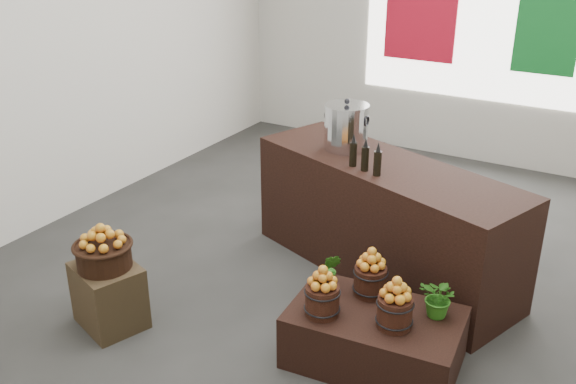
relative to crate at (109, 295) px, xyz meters
The scene contains 18 objects.
ground 1.91m from the crate, 50.98° to the left, with size 7.00×7.00×0.00m, color #343331.
deco_red_left 5.25m from the crate, 83.14° to the left, with size 0.90×0.04×1.40m, color #B40D22.
deco_green_right 5.56m from the crate, 67.04° to the left, with size 0.70×0.04×1.00m, color #0F6623.
crate is the anchor object (origin of this frame).
wicker_basket 0.34m from the crate, ahead, with size 0.40×0.40×0.18m, color black.
apples_in_basket 0.52m from the crate, ahead, with size 0.31×0.31×0.17m, color #A6051B, non-canonical shape.
display_table 2.02m from the crate, 17.13° to the left, with size 1.17×0.72×0.40m, color black.
apple_bucket_front_left 1.68m from the crate, 14.04° to the left, with size 0.23×0.23×0.22m, color #34160E.
apples_in_bucket_front_left 1.72m from the crate, 14.04° to the left, with size 0.18×0.18×0.16m, color #A6051B, non-canonical shape.
apple_bucket_front_right 2.17m from the crate, 13.94° to the left, with size 0.23×0.23×0.22m, color #34160E.
apples_in_bucket_front_right 2.20m from the crate, 13.94° to the left, with size 0.18×0.18×0.16m, color #A6051B, non-canonical shape.
apple_bucket_rear 1.98m from the crate, 24.01° to the left, with size 0.23×0.23×0.22m, color #34160E.
apples_in_bucket_rear 2.01m from the crate, 24.01° to the left, with size 0.18×0.18×0.16m, color #A6051B, non-canonical shape.
herb_garnish_right 2.45m from the crate, 18.53° to the left, with size 0.26×0.23×0.29m, color #225D13.
herb_garnish_left 1.70m from the crate, 26.25° to the left, with size 0.16×0.13×0.28m, color #225D13.
counter 2.35m from the crate, 50.43° to the left, with size 2.46×0.78×1.01m, color black.
stock_pot_left 2.41m from the crate, 62.77° to the left, with size 0.38×0.38×0.38m, color silver.
oil_cruets 2.29m from the crate, 48.17° to the left, with size 0.27×0.07×0.28m, color black, non-canonical shape.
Camera 1 is at (2.07, -4.37, 2.93)m, focal length 40.00 mm.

